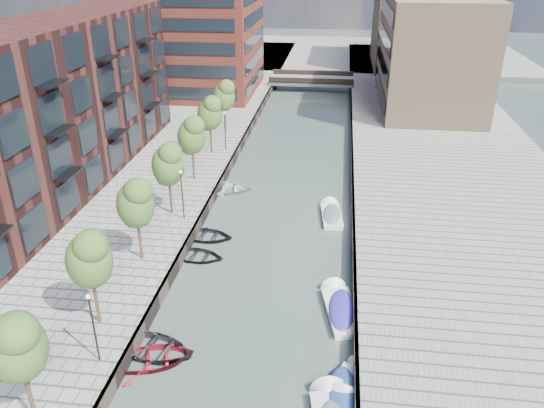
% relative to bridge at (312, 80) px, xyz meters
% --- Properties ---
extents(water, '(300.00, 300.00, 0.00)m').
position_rel_bridge_xyz_m(water, '(0.00, -32.00, -1.39)').
color(water, '#38473F').
rests_on(water, ground).
extents(quay_right, '(20.00, 140.00, 1.00)m').
position_rel_bridge_xyz_m(quay_right, '(16.00, -32.00, -0.89)').
color(quay_right, gray).
rests_on(quay_right, ground).
extents(quay_wall_left, '(0.25, 140.00, 1.00)m').
position_rel_bridge_xyz_m(quay_wall_left, '(-6.10, -32.00, -0.89)').
color(quay_wall_left, '#332823').
rests_on(quay_wall_left, ground).
extents(quay_wall_right, '(0.25, 140.00, 1.00)m').
position_rel_bridge_xyz_m(quay_wall_right, '(6.10, -32.00, -0.89)').
color(quay_wall_right, '#332823').
rests_on(quay_wall_right, ground).
extents(far_closure, '(80.00, 40.00, 1.00)m').
position_rel_bridge_xyz_m(far_closure, '(0.00, 28.00, -0.89)').
color(far_closure, gray).
rests_on(far_closure, ground).
extents(apartment_block, '(8.00, 38.00, 14.00)m').
position_rel_bridge_xyz_m(apartment_block, '(-20.00, -42.00, 6.61)').
color(apartment_block, '#331613').
rests_on(apartment_block, quay_left).
extents(tan_block_near, '(12.00, 25.00, 14.00)m').
position_rel_bridge_xyz_m(tan_block_near, '(16.00, -10.00, 6.61)').
color(tan_block_near, '#917758').
rests_on(tan_block_near, quay_right).
extents(tan_block_far, '(12.00, 20.00, 16.00)m').
position_rel_bridge_xyz_m(tan_block_far, '(16.00, 16.00, 7.61)').
color(tan_block_far, '#917758').
rests_on(tan_block_far, quay_right).
extents(bridge, '(13.00, 6.00, 1.30)m').
position_rel_bridge_xyz_m(bridge, '(0.00, 0.00, 0.00)').
color(bridge, gray).
rests_on(bridge, ground).
extents(tree_0, '(2.50, 2.50, 5.95)m').
position_rel_bridge_xyz_m(tree_0, '(-8.50, -68.00, 3.92)').
color(tree_0, '#382619').
rests_on(tree_0, quay_left).
extents(tree_1, '(2.50, 2.50, 5.95)m').
position_rel_bridge_xyz_m(tree_1, '(-8.50, -61.00, 3.92)').
color(tree_1, '#382619').
rests_on(tree_1, quay_left).
extents(tree_2, '(2.50, 2.50, 5.95)m').
position_rel_bridge_xyz_m(tree_2, '(-8.50, -54.00, 3.92)').
color(tree_2, '#382619').
rests_on(tree_2, quay_left).
extents(tree_3, '(2.50, 2.50, 5.95)m').
position_rel_bridge_xyz_m(tree_3, '(-8.50, -47.00, 3.92)').
color(tree_3, '#382619').
rests_on(tree_3, quay_left).
extents(tree_4, '(2.50, 2.50, 5.95)m').
position_rel_bridge_xyz_m(tree_4, '(-8.50, -40.00, 3.92)').
color(tree_4, '#382619').
rests_on(tree_4, quay_left).
extents(tree_5, '(2.50, 2.50, 5.95)m').
position_rel_bridge_xyz_m(tree_5, '(-8.50, -33.00, 3.92)').
color(tree_5, '#382619').
rests_on(tree_5, quay_left).
extents(tree_6, '(2.50, 2.50, 5.95)m').
position_rel_bridge_xyz_m(tree_6, '(-8.50, -26.00, 3.92)').
color(tree_6, '#382619').
rests_on(tree_6, quay_left).
extents(lamp_0, '(0.24, 0.24, 4.12)m').
position_rel_bridge_xyz_m(lamp_0, '(-7.20, -64.00, 2.12)').
color(lamp_0, black).
rests_on(lamp_0, quay_left).
extents(lamp_1, '(0.24, 0.24, 4.12)m').
position_rel_bridge_xyz_m(lamp_1, '(-7.20, -48.00, 2.12)').
color(lamp_1, black).
rests_on(lamp_1, quay_left).
extents(lamp_2, '(0.24, 0.24, 4.12)m').
position_rel_bridge_xyz_m(lamp_2, '(-7.20, -32.00, 2.12)').
color(lamp_2, black).
rests_on(lamp_2, quay_left).
extents(sloop_0, '(5.63, 4.51, 1.04)m').
position_rel_bridge_xyz_m(sloop_0, '(-5.15, -62.02, -1.39)').
color(sloop_0, black).
rests_on(sloop_0, ground).
extents(sloop_1, '(4.45, 3.42, 0.86)m').
position_rel_bridge_xyz_m(sloop_1, '(-5.21, -52.04, -1.39)').
color(sloop_1, black).
rests_on(sloop_1, ground).
extents(sloop_2, '(5.43, 4.64, 0.95)m').
position_rel_bridge_xyz_m(sloop_2, '(-4.83, -62.79, -1.39)').
color(sloop_2, maroon).
rests_on(sloop_2, ground).
extents(sloop_3, '(5.63, 4.55, 1.03)m').
position_rel_bridge_xyz_m(sloop_3, '(-5.40, -40.40, -1.39)').
color(sloop_3, silver).
rests_on(sloop_3, ground).
extents(sloop_4, '(4.67, 3.51, 0.92)m').
position_rel_bridge_xyz_m(sloop_4, '(-5.28, -49.11, -1.39)').
color(sloop_4, black).
rests_on(sloop_4, ground).
extents(motorboat_0, '(3.23, 4.90, 1.55)m').
position_rel_bridge_xyz_m(motorboat_0, '(5.57, -63.74, -1.20)').
color(motorboat_0, white).
rests_on(motorboat_0, ground).
extents(motorboat_3, '(2.77, 5.34, 1.69)m').
position_rel_bridge_xyz_m(motorboat_3, '(5.20, -56.88, -1.18)').
color(motorboat_3, white).
rests_on(motorboat_3, ground).
extents(motorboat_4, '(2.04, 4.70, 1.52)m').
position_rel_bridge_xyz_m(motorboat_4, '(4.30, -44.06, -1.21)').
color(motorboat_4, white).
rests_on(motorboat_4, ground).
extents(car, '(2.88, 4.59, 1.46)m').
position_rel_bridge_xyz_m(car, '(11.72, -9.70, 0.34)').
color(car, '#A2A5A7').
rests_on(car, quay_right).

